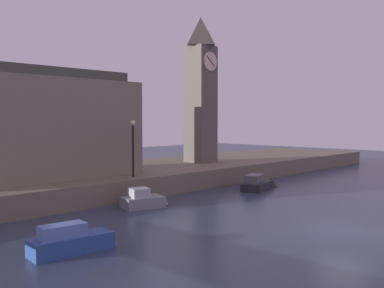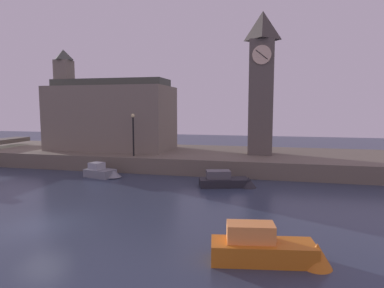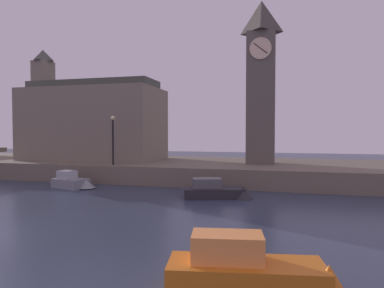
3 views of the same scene
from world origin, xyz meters
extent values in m
plane|color=#2D384C|center=(0.00, 0.00, 0.00)|extent=(120.00, 120.00, 0.00)
cube|color=#6B6051|center=(0.00, 20.00, 0.75)|extent=(70.00, 12.00, 1.50)
cube|color=#5B544C|center=(10.56, 19.44, 7.10)|extent=(2.36, 2.36, 11.19)
cylinder|color=beige|center=(10.56, 18.20, 11.14)|extent=(1.79, 0.12, 1.79)
cube|color=black|center=(10.56, 18.13, 11.14)|extent=(1.15, 0.04, 0.95)
pyramid|color=#403A35|center=(10.56, 19.44, 14.08)|extent=(2.59, 2.59, 2.77)
cube|color=slate|center=(-5.94, 19.93, 4.99)|extent=(13.41, 6.76, 6.97)
cube|color=slate|center=(-11.80, 19.93, 6.54)|extent=(1.70, 1.70, 10.07)
pyramid|color=#474C42|center=(-11.80, 19.93, 12.17)|extent=(1.86, 1.86, 1.20)
cube|color=#42473D|center=(-5.94, 19.93, 8.87)|extent=(12.74, 4.06, 0.80)
cylinder|color=black|center=(-1.31, 15.14, 3.36)|extent=(0.16, 0.16, 3.72)
sphere|color=#F2E099|center=(-1.31, 15.14, 5.40)|extent=(0.36, 0.36, 0.36)
cube|color=#232328|center=(8.09, 10.92, 0.31)|extent=(4.13, 2.64, 0.62)
cube|color=#515156|center=(7.63, 10.92, 0.93)|extent=(2.10, 1.60, 0.61)
cone|color=#232328|center=(10.00, 10.92, 0.34)|extent=(1.78, 1.78, 0.96)
cube|color=orange|center=(11.38, -1.58, 0.41)|extent=(4.28, 2.05, 0.81)
cube|color=#FF9947|center=(10.88, -1.58, 1.18)|extent=(2.02, 1.27, 0.73)
cone|color=orange|center=(13.43, -1.58, 0.45)|extent=(1.45, 1.45, 1.03)
cube|color=gray|center=(-3.15, 11.90, 0.35)|extent=(2.91, 2.18, 0.70)
cube|color=#A8ADB2|center=(-3.46, 11.90, 1.00)|extent=(1.36, 1.34, 0.60)
cone|color=gray|center=(-1.86, 11.90, 0.39)|extent=(1.71, 1.71, 0.65)
camera|label=1|loc=(-21.60, -9.99, 5.66)|focal=41.94mm
camera|label=2|loc=(11.58, -14.68, 6.14)|focal=31.24mm
camera|label=3|loc=(12.23, -10.43, 4.25)|focal=31.65mm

